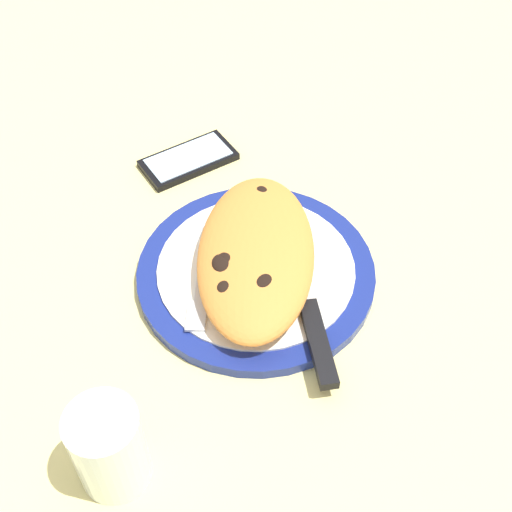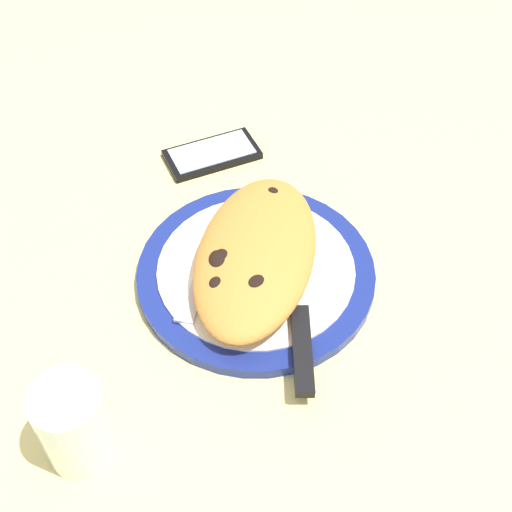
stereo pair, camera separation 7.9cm
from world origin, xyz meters
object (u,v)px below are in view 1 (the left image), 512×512
Objects in this scene: calzone at (257,253)px; water_glass at (110,452)px; knife at (311,317)px; smartphone at (189,160)px; plate at (256,272)px; fork at (200,283)px.

water_glass is at bearing -31.90° from calzone.
smartphone is (-28.96, -13.90, -1.72)cm from knife.
plate is 3.33cm from calzone.
smartphone is at bearing 171.90° from water_glass.
plate is at bearing 148.21° from water_glass.
smartphone is 45.19cm from water_glass.
knife is at bearing 25.64° from smartphone.
plate is 6.97cm from fork.
smartphone is at bearing -158.56° from plate.
plate is 2.76× the size of water_glass.
water_glass is (23.74, -14.78, 0.22)cm from calzone.
knife is at bearing 35.45° from plate.
plate is 1.06× the size of calzone.
fork is 23.31cm from smartphone.
knife reaches higher than plate.
calzone reaches higher than fork.
smartphone is at bearing -175.72° from fork.
knife is (8.12, 5.47, -1.89)cm from calzone.
plate is 9.84cm from knife.
fork is 1.18× the size of smartphone.
smartphone is at bearing -154.36° from knife.
water_glass is (23.55, -14.60, 3.54)cm from plate.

